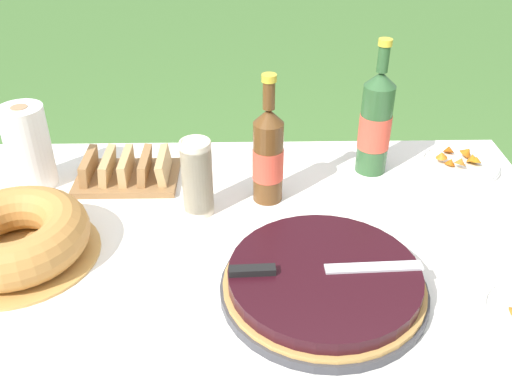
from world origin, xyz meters
name	(u,v)px	position (x,y,z in m)	size (l,w,h in m)	color
garden_table	(234,280)	(0.00, 0.00, 0.69)	(1.50, 1.03, 0.76)	brown
tablecloth	(233,259)	(0.00, 0.00, 0.75)	(1.51, 1.04, 0.10)	white
berry_tart	(324,282)	(0.18, -0.13, 0.79)	(0.41, 0.41, 0.06)	#38383D
serving_knife	(310,269)	(0.15, -0.13, 0.83)	(0.38, 0.04, 0.01)	silver
bundt_cake	(14,238)	(-0.46, 0.00, 0.82)	(0.34, 0.34, 0.10)	tan
cup_stack	(197,178)	(-0.08, 0.16, 0.86)	(0.07, 0.07, 0.19)	beige
cider_bottle_green	(375,123)	(0.36, 0.35, 0.90)	(0.08, 0.08, 0.36)	#2D562D
cider_bottle_amber	(268,155)	(0.08, 0.22, 0.89)	(0.07, 0.07, 0.32)	brown
snack_plate_left	(460,163)	(0.61, 0.36, 0.78)	(0.21, 0.21, 0.05)	white
paper_towel_roll	(28,147)	(-0.51, 0.30, 0.87)	(0.11, 0.11, 0.21)	white
bread_board	(127,172)	(-0.28, 0.31, 0.79)	(0.26, 0.18, 0.07)	olive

